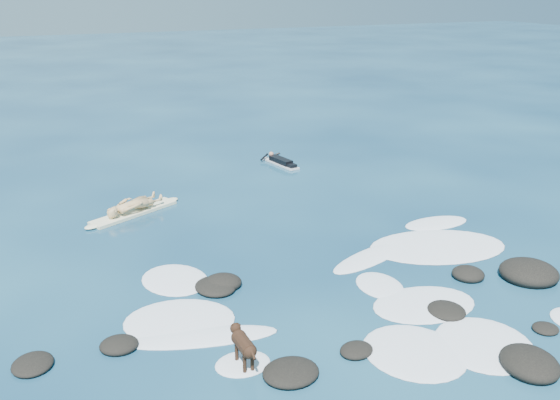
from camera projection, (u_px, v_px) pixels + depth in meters
name	position (u px, v px, depth m)	size (l,w,h in m)	color
ground	(277.00, 299.00, 14.51)	(160.00, 160.00, 0.00)	#0A2642
reef_rocks	(367.00, 312.00, 13.74)	(14.34, 6.90, 0.55)	black
breaking_foam	(338.00, 308.00, 14.12)	(14.75, 7.87, 0.12)	white
standing_surfer_rig	(132.00, 190.00, 19.52)	(3.38, 1.93, 2.06)	#F0ECC0
paddling_surfer_rig	(280.00, 161.00, 25.06)	(1.04, 2.21, 0.38)	silver
dog	(243.00, 343.00, 11.85)	(0.31, 1.19, 0.75)	black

